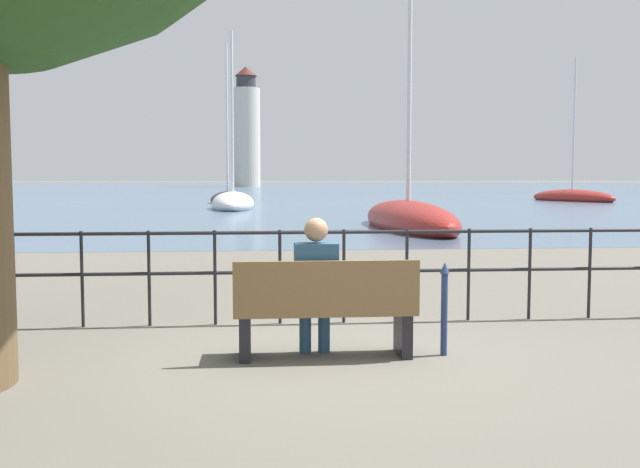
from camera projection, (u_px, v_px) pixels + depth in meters
The scene contains 11 objects.
ground_plane at pixel (325, 356), 6.49m from camera, with size 1000.00×1000.00×0.00m, color #605B51.
harbor_water at pixel (260, 185), 164.97m from camera, with size 600.00×300.00×0.01m.
park_bench at pixel (325, 311), 6.39m from camera, with size 1.64×0.45×0.90m.
seated_person_left at pixel (316, 281), 6.44m from camera, with size 0.39×0.35×1.27m.
promenade_railing at pixel (312, 261), 7.94m from camera, with size 15.08×0.04×1.05m.
closed_umbrella at pixel (444, 304), 6.50m from camera, with size 0.09×0.09×0.86m.
sailboat_0 at pixel (572, 197), 50.71m from camera, with size 4.43×8.12×10.53m.
sailboat_1 at pixel (233, 203), 38.30m from camera, with size 2.32×8.03×9.79m.
sailboat_2 at pixel (408, 220), 23.05m from camera, with size 2.36×9.03×8.08m.
sailboat_4 at pixel (228, 198), 48.11m from camera, with size 2.84×6.95×10.91m.
harbor_lighthouse at pixel (246, 131), 138.43m from camera, with size 5.36×5.36×23.23m.
Camera 1 is at (-0.60, -6.35, 1.62)m, focal length 40.00 mm.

